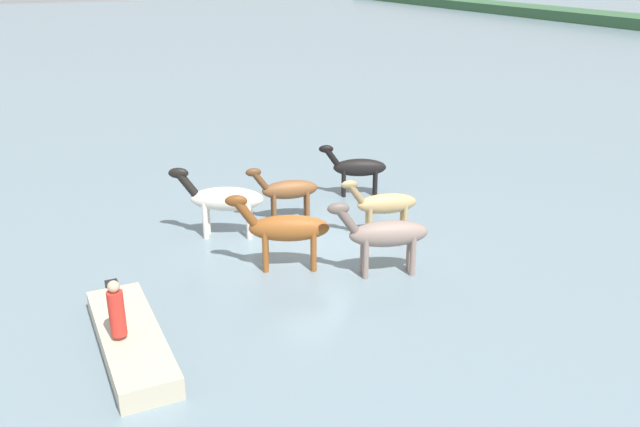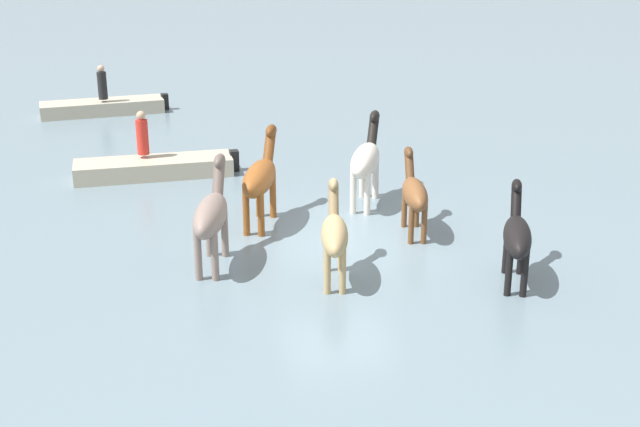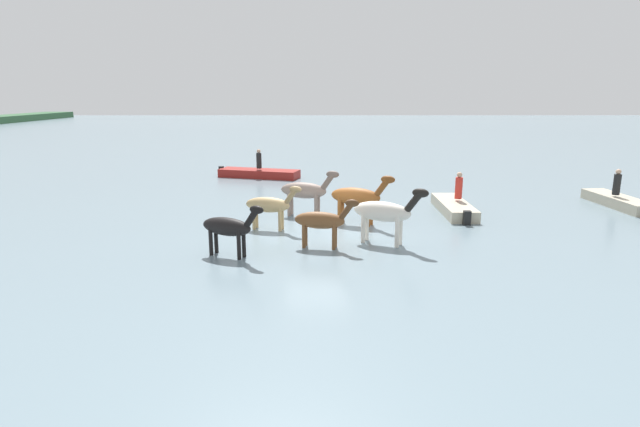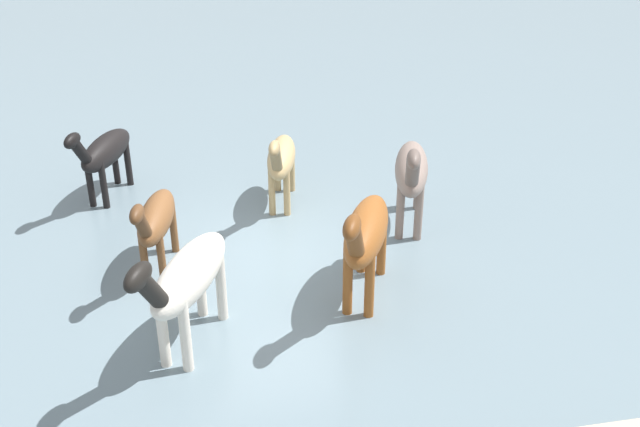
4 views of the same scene
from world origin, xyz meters
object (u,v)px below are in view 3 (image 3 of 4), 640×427
at_px(horse_pinto_flank, 322,221).
at_px(person_boatman_standing, 617,183).
at_px(boat_skiff_near, 619,203).
at_px(person_spotter_bow, 459,186).
at_px(horse_mid_herd, 358,197).
at_px(boat_tender_starboard, 454,209).
at_px(person_helmsman_aft, 259,160).
at_px(boat_launch_far, 259,175).
at_px(horse_dark_mare, 270,205).
at_px(horse_lead, 385,212).
at_px(horse_gray_outer, 306,191).
at_px(horse_chestnut_trailing, 229,227).

height_order(horse_pinto_flank, person_boatman_standing, person_boatman_standing).
relative_size(boat_skiff_near, person_spotter_bow, 3.76).
xyz_separation_m(horse_mid_herd, boat_tender_starboard, (2.08, -4.41, -0.97)).
bearing_deg(person_helmsman_aft, boat_launch_far, 17.38).
distance_m(horse_dark_mare, boat_launch_far, 12.75).
height_order(horse_pinto_flank, boat_launch_far, horse_pinto_flank).
relative_size(horse_mid_herd, horse_dark_mare, 1.14).
relative_size(boat_skiff_near, boat_tender_starboard, 1.01).
relative_size(horse_lead, boat_tender_starboard, 0.58).
bearing_deg(horse_gray_outer, person_spotter_bow, 25.64).
xyz_separation_m(horse_chestnut_trailing, person_helmsman_aft, (15.74, 0.86, 0.17)).
xyz_separation_m(horse_gray_outer, horse_lead, (-4.14, -2.85, 0.03)).
bearing_deg(person_helmsman_aft, person_boatman_standing, -115.58).
bearing_deg(horse_chestnut_trailing, person_helmsman_aft, 117.07).
height_order(boat_tender_starboard, person_boatman_standing, person_boatman_standing).
bearing_deg(horse_lead, boat_skiff_near, 54.57).
xyz_separation_m(person_boatman_standing, person_spotter_bow, (-0.91, 7.52, -0.00)).
bearing_deg(horse_pinto_flank, horse_gray_outer, 110.35).
height_order(boat_tender_starboard, person_helmsman_aft, person_helmsman_aft).
bearing_deg(horse_lead, horse_dark_mare, -177.80).
relative_size(horse_dark_mare, person_spotter_bow, 1.90).
bearing_deg(person_boatman_standing, horse_lead, 117.61).
bearing_deg(person_spotter_bow, boat_launch_far, 46.57).
bearing_deg(boat_skiff_near, horse_pinto_flank, 111.34).
relative_size(horse_mid_herd, boat_tender_starboard, 0.58).
relative_size(horse_gray_outer, horse_lead, 1.01).
bearing_deg(horse_lead, horse_chestnut_trailing, -137.54).
bearing_deg(boat_skiff_near, horse_mid_herd, 101.16).
height_order(boat_tender_starboard, boat_launch_far, boat_launch_far).
bearing_deg(boat_skiff_near, person_helmsman_aft, 61.13).
bearing_deg(person_spotter_bow, boat_skiff_near, -83.10).
distance_m(boat_skiff_near, person_spotter_bow, 7.86).
xyz_separation_m(horse_mid_herd, person_boatman_standing, (3.24, -12.17, -0.01)).
bearing_deg(person_boatman_standing, horse_chestnut_trailing, 113.98).
relative_size(horse_gray_outer, boat_tender_starboard, 0.58).
bearing_deg(horse_pinto_flank, person_helmsman_aft, 116.55).
height_order(boat_launch_far, person_helmsman_aft, person_helmsman_aft).
xyz_separation_m(horse_gray_outer, horse_pinto_flank, (-4.58, -0.67, -0.16)).
xyz_separation_m(horse_gray_outer, horse_chestnut_trailing, (-5.54, 2.31, -0.14)).
height_order(boat_skiff_near, boat_launch_far, boat_launch_far).
distance_m(boat_tender_starboard, person_boatman_standing, 7.91).
bearing_deg(horse_chestnut_trailing, boat_skiff_near, 47.73).
distance_m(horse_gray_outer, horse_mid_herd, 2.54).
bearing_deg(horse_dark_mare, person_boatman_standing, 28.80).
height_order(horse_lead, horse_dark_mare, horse_lead).
bearing_deg(boat_tender_starboard, horse_lead, 143.48).
relative_size(horse_pinto_flank, person_helmsman_aft, 1.88).
height_order(horse_mid_herd, person_spotter_bow, horse_mid_herd).
bearing_deg(boat_launch_far, horse_lead, -51.01).
xyz_separation_m(horse_pinto_flank, horse_mid_herd, (3.17, -1.44, 0.18)).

